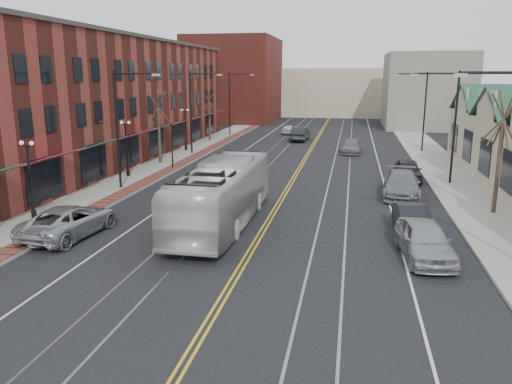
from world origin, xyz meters
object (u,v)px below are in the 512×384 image
at_px(transit_bus, 222,194).
at_px(parked_car_b, 412,220).
at_px(parked_car_c, 402,184).
at_px(parked_car_a, 424,240).
at_px(parked_suv, 70,221).
at_px(parked_car_d, 408,170).

relative_size(transit_bus, parked_car_b, 2.83).
bearing_deg(parked_car_b, transit_bus, 178.42).
distance_m(transit_bus, parked_car_c, 13.11).
height_order(parked_car_a, parked_car_b, parked_car_a).
bearing_deg(parked_car_c, parked_suv, -141.12).
bearing_deg(transit_bus, parked_car_d, -127.48).
xyz_separation_m(transit_bus, parked_car_a, (9.93, -3.22, -0.86)).
bearing_deg(parked_car_d, transit_bus, -128.26).
bearing_deg(parked_suv, parked_car_c, -139.82).
xyz_separation_m(parked_suv, parked_car_a, (16.92, 0.07, 0.05)).
relative_size(parked_car_a, parked_car_b, 1.15).
xyz_separation_m(parked_car_a, parked_car_d, (0.98, 17.12, -0.05)).
bearing_deg(parked_car_d, parked_car_a, -93.40).
relative_size(parked_car_a, parked_car_d, 1.06).
bearing_deg(parked_car_a, parked_suv, 173.75).
height_order(parked_car_b, parked_car_d, parked_car_d).
distance_m(parked_car_b, parked_car_c, 8.10).
xyz_separation_m(parked_suv, parked_car_b, (16.80, 3.65, -0.08)).
distance_m(parked_car_a, parked_car_c, 11.68).
height_order(parked_suv, parked_car_d, parked_car_d).
relative_size(parked_car_a, parked_car_c, 0.86).
relative_size(transit_bus, parked_car_a, 2.47).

